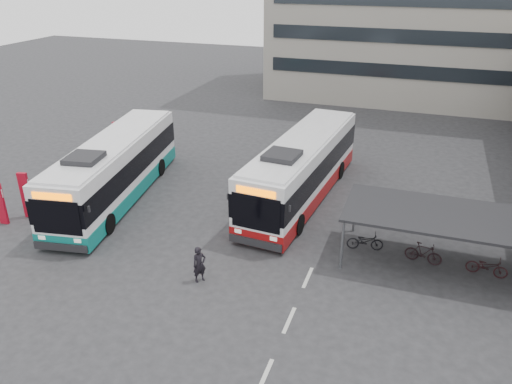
% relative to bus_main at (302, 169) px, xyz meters
% --- Properties ---
extents(ground, '(120.00, 120.00, 0.00)m').
position_rel_bus_main_xyz_m(ground, '(-0.16, -7.84, -1.79)').
color(ground, '#28282B').
rests_on(ground, ground).
extents(bike_shelter, '(10.00, 4.00, 2.54)m').
position_rel_bus_main_xyz_m(bike_shelter, '(8.29, -4.84, -0.15)').
color(bike_shelter, '#595B60').
rests_on(bike_shelter, ground).
extents(road_markings, '(0.15, 7.60, 0.01)m').
position_rel_bus_main_xyz_m(road_markings, '(2.34, -10.84, -1.78)').
color(road_markings, beige).
rests_on(road_markings, ground).
extents(bus_main, '(3.91, 13.22, 3.85)m').
position_rel_bus_main_xyz_m(bus_main, '(0.00, 0.00, 0.00)').
color(bus_main, white).
rests_on(bus_main, ground).
extents(bus_teal, '(4.83, 13.09, 3.79)m').
position_rel_bus_main_xyz_m(bus_teal, '(-10.05, -3.49, -0.03)').
color(bus_teal, white).
rests_on(bus_teal, ground).
extents(pedestrian, '(0.69, 0.71, 1.65)m').
position_rel_bus_main_xyz_m(pedestrian, '(-2.01, -9.57, -0.97)').
color(pedestrian, black).
rests_on(pedestrian, ground).
extents(sign_totem_south, '(0.50, 0.20, 2.31)m').
position_rel_bus_main_xyz_m(sign_totem_south, '(-13.91, -8.22, -0.59)').
color(sign_totem_south, '#A50A1C').
rests_on(sign_totem_south, ground).
extents(sign_totem_mid, '(0.55, 0.27, 2.56)m').
position_rel_bus_main_xyz_m(sign_totem_mid, '(-13.18, -7.17, -0.47)').
color(sign_totem_mid, '#A50A1C').
rests_on(sign_totem_mid, ground).
extents(sign_totem_north, '(0.59, 0.33, 2.76)m').
position_rel_bus_main_xyz_m(sign_totem_north, '(-13.20, 1.48, -0.37)').
color(sign_totem_north, '#A50A1C').
rests_on(sign_totem_north, ground).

